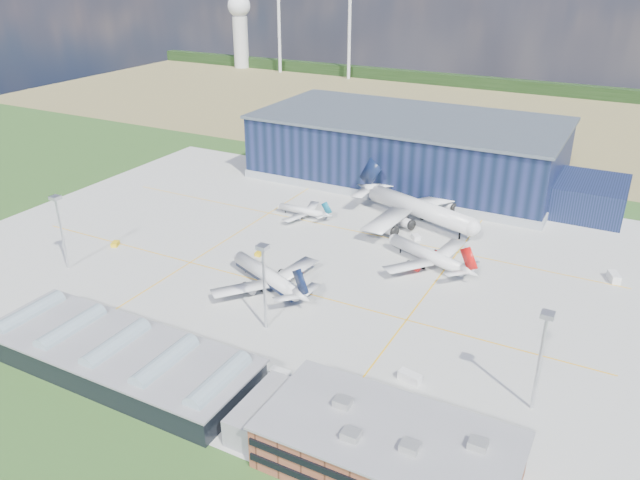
{
  "coord_description": "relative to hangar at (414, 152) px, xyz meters",
  "views": [
    {
      "loc": [
        84.42,
        -141.29,
        85.62
      ],
      "look_at": [
        4.43,
        9.54,
        7.06
      ],
      "focal_mm": 35.0,
      "sensor_mm": 36.0,
      "label": 1
    }
  ],
  "objects": [
    {
      "name": "ops_building",
      "position": [
        52.2,
        -154.81,
        -6.82
      ],
      "size": [
        46.0,
        23.0,
        10.9
      ],
      "color": "brown",
      "rests_on": "ground"
    },
    {
      "name": "farmland",
      "position": [
        -2.81,
        125.2,
        -11.62
      ],
      "size": [
        600.0,
        220.0,
        0.01
      ],
      "primitive_type": "cube",
      "color": "olive",
      "rests_on": "ground"
    },
    {
      "name": "gse_cart_a",
      "position": [
        33.89,
        -63.27,
        -10.98
      ],
      "size": [
        2.62,
        3.34,
        1.28
      ],
      "primitive_type": "cube",
      "rotation": [
        0.0,
        0.0,
        0.25
      ],
      "color": "silver",
      "rests_on": "ground"
    },
    {
      "name": "car_a",
      "position": [
        70.5,
        -141.64,
        -10.99
      ],
      "size": [
        3.95,
        2.36,
        1.26
      ],
      "primitive_type": "imported",
      "rotation": [
        0.0,
        0.0,
        1.32
      ],
      "color": "#99999E",
      "rests_on": "ground"
    },
    {
      "name": "gse_van_a",
      "position": [
        46.78,
        -128.32,
        -10.5
      ],
      "size": [
        5.46,
        3.22,
        2.23
      ],
      "primitive_type": "cube",
      "rotation": [
        0.0,
        0.0,
        1.37
      ],
      "color": "silver",
      "rests_on": "ground"
    },
    {
      "name": "glass_concourse",
      "position": [
        -9.26,
        -154.8,
        -7.93
      ],
      "size": [
        78.0,
        23.0,
        8.6
      ],
      "color": "black",
      "rests_on": "ground"
    },
    {
      "name": "airliner_red",
      "position": [
        31.33,
        -72.8,
        -5.98
      ],
      "size": [
        44.99,
        44.59,
        11.28
      ],
      "primitive_type": null,
      "rotation": [
        0.0,
        0.0,
        2.74
      ],
      "color": "silver",
      "rests_on": "ground"
    },
    {
      "name": "gse_cart_b",
      "position": [
        22.07,
        -56.19,
        -10.91
      ],
      "size": [
        3.76,
        3.92,
        1.42
      ],
      "primitive_type": "cube",
      "rotation": [
        0.0,
        0.0,
        0.69
      ],
      "color": "silver",
      "rests_on": "ground"
    },
    {
      "name": "ground",
      "position": [
        -2.81,
        -94.8,
        -11.62
      ],
      "size": [
        600.0,
        600.0,
        0.0
      ],
      "primitive_type": "plane",
      "color": "#294E1D",
      "rests_on": "ground"
    },
    {
      "name": "light_mast_west",
      "position": [
        -62.81,
        -124.8,
        3.82
      ],
      "size": [
        2.6,
        2.6,
        23.0
      ],
      "color": "silver",
      "rests_on": "ground"
    },
    {
      "name": "airliner_regional",
      "position": [
        -20.55,
        -57.1,
        -7.91
      ],
      "size": [
        23.13,
        22.64,
        7.41
      ],
      "primitive_type": null,
      "rotation": [
        0.0,
        0.0,
        3.12
      ],
      "color": "silver",
      "rests_on": "ground"
    },
    {
      "name": "car_b",
      "position": [
        15.15,
        -142.8,
        -11.02
      ],
      "size": [
        3.84,
        2.29,
        1.2
      ],
      "primitive_type": "imported",
      "rotation": [
        0.0,
        0.0,
        1.87
      ],
      "color": "#99999E",
      "rests_on": "ground"
    },
    {
      "name": "horizon_dressing",
      "position": [
        -194.11,
        199.58,
        22.58
      ],
      "size": [
        440.2,
        18.0,
        70.0
      ],
      "color": "silver",
      "rests_on": "ground"
    },
    {
      "name": "gse_van_b",
      "position": [
        82.19,
        -56.95,
        -10.41
      ],
      "size": [
        4.23,
        5.76,
        2.4
      ],
      "primitive_type": "cube",
      "rotation": [
        0.0,
        0.0,
        0.39
      ],
      "color": "silver",
      "rests_on": "ground"
    },
    {
      "name": "light_mast_center",
      "position": [
        7.19,
        -124.8,
        3.82
      ],
      "size": [
        2.6,
        2.6,
        23.0
      ],
      "color": "silver",
      "rests_on": "ground"
    },
    {
      "name": "light_mast_east",
      "position": [
        72.19,
        -124.8,
        3.82
      ],
      "size": [
        2.6,
        2.6,
        23.0
      ],
      "color": "silver",
      "rests_on": "ground"
    },
    {
      "name": "airliner_widebody",
      "position": [
        18.61,
        -43.85,
        -2.64
      ],
      "size": [
        70.44,
        69.73,
        17.96
      ],
      "primitive_type": null,
      "rotation": [
        0.0,
        0.0,
        -0.36
      ],
      "color": "silver",
      "rests_on": "ground"
    },
    {
      "name": "gse_tug_b",
      "position": [
        -16.96,
        -90.64,
        -10.99
      ],
      "size": [
        2.06,
        2.97,
        1.25
      ],
      "primitive_type": "cube",
      "rotation": [
        0.0,
        0.0,
        0.05
      ],
      "color": "yellow",
      "rests_on": "ground"
    },
    {
      "name": "treeline",
      "position": [
        -2.81,
        205.2,
        -7.62
      ],
      "size": [
        600.0,
        8.0,
        8.0
      ],
      "primitive_type": "cube",
      "color": "black",
      "rests_on": "ground"
    },
    {
      "name": "hangar",
      "position": [
        0.0,
        0.0,
        0.0
      ],
      "size": [
        145.0,
        62.0,
        26.1
      ],
      "color": "black",
      "rests_on": "ground"
    },
    {
      "name": "gse_van_c",
      "position": [
        21.03,
        -140.8,
        -10.51
      ],
      "size": [
        4.64,
        2.27,
        2.22
      ],
      "primitive_type": "cube",
      "rotation": [
        0.0,
        0.0,
        1.58
      ],
      "color": "silver",
      "rests_on": "ground"
    },
    {
      "name": "gse_tug_a",
      "position": [
        -61.71,
        -106.59,
        -10.94
      ],
      "size": [
        3.19,
        3.8,
        1.36
      ],
      "primitive_type": "cube",
      "rotation": [
        0.0,
        0.0,
        0.44
      ],
      "color": "yellow",
      "rests_on": "ground"
    },
    {
      "name": "apron",
      "position": [
        -2.81,
        -84.8,
        -11.59
      ],
      "size": [
        220.0,
        160.0,
        0.08
      ],
      "color": "#AAAAA5",
      "rests_on": "ground"
    },
    {
      "name": "airliner_navy",
      "position": [
        -3.83,
        -106.8,
        -5.73
      ],
      "size": [
        47.21,
        46.8,
        11.78
      ],
      "primitive_type": null,
      "rotation": [
        0.0,
        0.0,
        2.73
      ],
      "color": "silver",
      "rests_on": "ground"
    }
  ]
}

